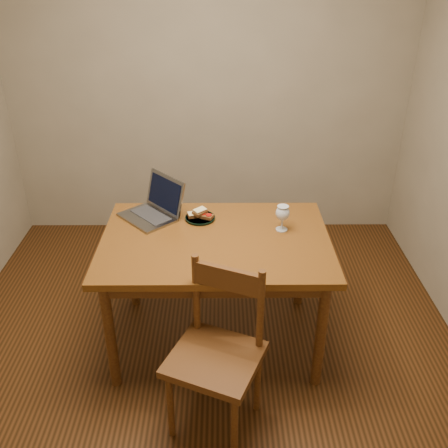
{
  "coord_description": "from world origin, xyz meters",
  "views": [
    {
      "loc": [
        0.11,
        -2.34,
        2.18
      ],
      "look_at": [
        0.12,
        0.16,
        0.8
      ],
      "focal_mm": 40.0,
      "sensor_mm": 36.0,
      "label": 1
    }
  ],
  "objects_px": {
    "table": "(216,251)",
    "laptop": "(156,206)",
    "milk_glass": "(282,218)",
    "chair": "(217,347)",
    "plate": "(200,218)"
  },
  "relations": [
    {
      "from": "milk_glass",
      "to": "laptop",
      "type": "xyz_separation_m",
      "value": [
        -0.75,
        0.19,
        -0.02
      ]
    },
    {
      "from": "table",
      "to": "chair",
      "type": "height_order",
      "value": "chair"
    },
    {
      "from": "table",
      "to": "laptop",
      "type": "distance_m",
      "value": 0.49
    },
    {
      "from": "milk_glass",
      "to": "laptop",
      "type": "height_order",
      "value": "laptop"
    },
    {
      "from": "table",
      "to": "chair",
      "type": "bearing_deg",
      "value": -89.16
    },
    {
      "from": "table",
      "to": "milk_glass",
      "type": "xyz_separation_m",
      "value": [
        0.39,
        0.1,
        0.16
      ]
    },
    {
      "from": "plate",
      "to": "laptop",
      "type": "relative_size",
      "value": 0.41
    },
    {
      "from": "milk_glass",
      "to": "laptop",
      "type": "relative_size",
      "value": 0.36
    },
    {
      "from": "milk_glass",
      "to": "laptop",
      "type": "distance_m",
      "value": 0.78
    },
    {
      "from": "laptop",
      "to": "chair",
      "type": "bearing_deg",
      "value": -19.8
    },
    {
      "from": "chair",
      "to": "laptop",
      "type": "distance_m",
      "value": 1.03
    },
    {
      "from": "table",
      "to": "milk_glass",
      "type": "height_order",
      "value": "milk_glass"
    },
    {
      "from": "table",
      "to": "plate",
      "type": "xyz_separation_m",
      "value": [
        -0.1,
        0.23,
        0.09
      ]
    },
    {
      "from": "chair",
      "to": "plate",
      "type": "height_order",
      "value": "chair"
    },
    {
      "from": "plate",
      "to": "table",
      "type": "bearing_deg",
      "value": -67.4
    }
  ]
}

